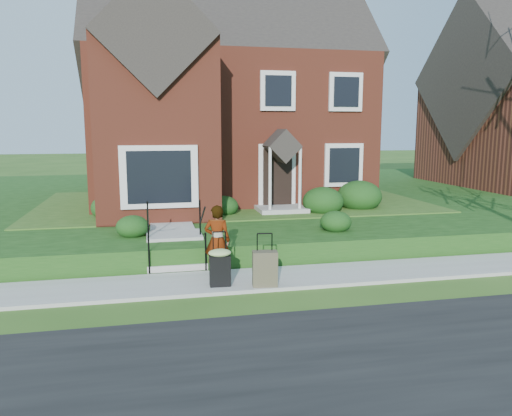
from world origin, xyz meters
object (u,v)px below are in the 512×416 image
object	(u,v)px
woman	(217,240)
suitcase_black	(220,265)
suitcase_olive	(265,269)
front_steps	(175,245)

from	to	relation	value
woman	suitcase_black	world-z (taller)	woman
suitcase_black	suitcase_olive	bearing A→B (deg)	-10.52
front_steps	woman	xyz separation A→B (m)	(0.86, -1.45, 0.41)
front_steps	woman	distance (m)	1.74
front_steps	suitcase_black	bearing A→B (deg)	-70.01
front_steps	suitcase_black	distance (m)	2.37
suitcase_olive	front_steps	bearing A→B (deg)	133.07
woman	suitcase_olive	bearing A→B (deg)	148.96
front_steps	woman	size ratio (longest dim) A/B	1.25
woman	suitcase_black	size ratio (longest dim) A/B	1.39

